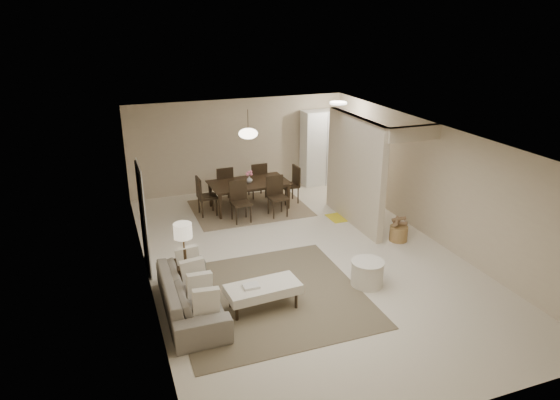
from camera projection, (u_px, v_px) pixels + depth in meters
name	position (u px, v px, depth m)	size (l,w,h in m)	color
floor	(302.00, 257.00, 10.08)	(9.00, 9.00, 0.00)	beige
ceiling	(304.00, 136.00, 9.20)	(9.00, 9.00, 0.00)	white
back_wall	(239.00, 145.00, 13.59)	(6.00, 6.00, 0.00)	#C4B094
left_wall	(143.00, 220.00, 8.67)	(9.00, 9.00, 0.00)	#C4B094
right_wall	(433.00, 182.00, 10.60)	(9.00, 9.00, 0.00)	#C4B094
partition	(355.00, 171.00, 11.32)	(0.15, 2.50, 2.50)	#C4B094
doorway	(143.00, 219.00, 9.29)	(0.04, 0.90, 2.04)	black
pantry_cabinet	(323.00, 147.00, 14.11)	(1.20, 0.55, 2.10)	white
flush_light	(338.00, 103.00, 12.76)	(0.44, 0.44, 0.05)	white
living_rug	(269.00, 296.00, 8.67)	(3.20, 3.20, 0.01)	brown
sofa	(191.00, 295.00, 8.12)	(0.86, 2.20, 0.64)	gray
ottoman_bench	(263.00, 290.00, 8.22)	(1.26, 0.64, 0.44)	silver
side_table	(186.00, 276.00, 8.82)	(0.46, 0.46, 0.51)	black
table_lamp	(183.00, 234.00, 8.53)	(0.32, 0.32, 0.76)	#48341E
round_pouf	(367.00, 273.00, 8.97)	(0.60, 0.60, 0.46)	silver
wicker_basket	(398.00, 233.00, 10.75)	(0.39, 0.39, 0.33)	olive
dining_rug	(250.00, 208.00, 12.58)	(2.80, 2.10, 0.01)	#78694A
dining_table	(250.00, 196.00, 12.46)	(1.95, 1.09, 0.69)	black
dining_chairs	(249.00, 190.00, 12.41)	(2.61, 1.93, 0.97)	black
vase	(249.00, 179.00, 12.31)	(0.16, 0.16, 0.16)	silver
yellow_mat	(347.00, 216.00, 12.07)	(0.94, 0.57, 0.01)	yellow
pendant_light	(248.00, 134.00, 11.90)	(0.46, 0.46, 0.71)	#48341E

